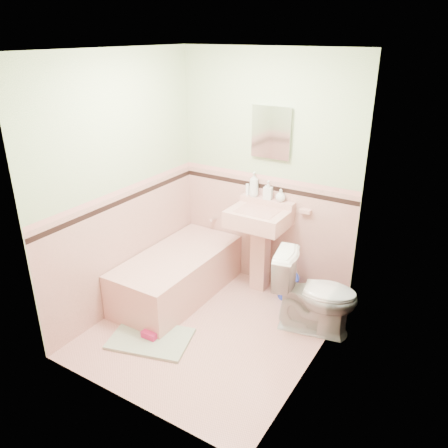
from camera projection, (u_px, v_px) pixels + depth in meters
The scene contains 32 objects.
floor at pixel (210, 328), 4.31m from camera, with size 2.20×2.20×0.00m, color #D8998D.
ceiling at pixel (206, 49), 3.32m from camera, with size 2.20×2.20×0.00m, color white.
wall_back at pixel (267, 174), 4.67m from camera, with size 2.50×2.50×0.00m, color #F3E6C6.
wall_front at pixel (117, 258), 2.95m from camera, with size 2.50×2.50×0.00m, color #F3E6C6.
wall_left at pixel (121, 187), 4.29m from camera, with size 2.50×2.50×0.00m, color #F3E6C6.
wall_right at pixel (321, 232), 3.33m from camera, with size 2.50×2.50×0.00m, color #F3E6C6.
wainscot_back at pixel (264, 232), 4.92m from camera, with size 2.00×2.00×0.00m, color #DA9F92.
wainscot_front at pixel (127, 338), 3.22m from camera, with size 2.00×2.00×0.00m, color #DA9F92.
wainscot_left at pixel (128, 248), 4.54m from camera, with size 2.20×2.20×0.00m, color #DA9F92.
wainscot_right at pixel (313, 306), 3.60m from camera, with size 2.20×2.20×0.00m, color #DA9F92.
accent_back at pixel (265, 187), 4.71m from camera, with size 2.00×2.00×0.00m, color black.
accent_front at pixel (121, 275), 3.02m from camera, with size 2.00×2.00×0.00m, color black.
accent_left at pixel (124, 200), 4.34m from camera, with size 2.20×2.20×0.00m, color black.
accent_right at pixel (317, 248), 3.39m from camera, with size 2.20×2.20×0.00m, color black.
cap_back at pixel (266, 178), 4.67m from camera, with size 2.00×2.00×0.00m, color #D88E87.
cap_front at pixel (119, 261), 2.98m from camera, with size 2.00×2.00×0.00m, color #D88E87.
cap_left at pixel (123, 191), 4.30m from camera, with size 2.20×2.20×0.00m, color #D88E87.
cap_right at pixel (318, 236), 3.35m from camera, with size 2.20×2.20×0.00m, color #D88E87.
bathtub at pixel (178, 276), 4.78m from camera, with size 0.70×1.50×0.45m, color #D39589.
tub_faucet at pixel (214, 219), 5.18m from camera, with size 0.04×0.04×0.12m, color silver.
sink at pixel (258, 251), 4.77m from camera, with size 0.60×0.49×0.94m, color #D39589, non-canonical shape.
sink_faucet at pixel (266, 205), 4.69m from camera, with size 0.02×0.02×0.10m, color silver.
medicine_cabinet at pixel (271, 132), 4.45m from camera, with size 0.40×0.04×0.50m, color white.
soap_dish at pixel (305, 211), 4.53m from camera, with size 0.11×0.07×0.04m, color #D39589.
soap_bottle_left at pixel (254, 184), 4.72m from camera, with size 0.10×0.10×0.26m, color #B2B2B2.
soap_bottle_mid at pixel (268, 190), 4.66m from camera, with size 0.09×0.09×0.19m, color #B2B2B2.
soap_bottle_right at pixel (281, 195), 4.60m from camera, with size 0.10×0.10×0.13m, color #B2B2B2.
tube at pixel (247, 189), 4.79m from camera, with size 0.04×0.04×0.12m, color white.
toilet at pixel (315, 293), 4.15m from camera, with size 0.44×0.76×0.78m, color white.
bucket at pixel (288, 287), 4.77m from camera, with size 0.25×0.25×0.25m, color #1D30AF, non-canonical shape.
bath_mat at pixel (151, 339), 4.14m from camera, with size 0.72×0.48×0.03m, color #9AAC8F.
shoe at pixel (149, 335), 4.12m from camera, with size 0.15×0.07×0.06m, color #BF1E59.
Camera 1 is at (1.97, -2.96, 2.63)m, focal length 35.99 mm.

